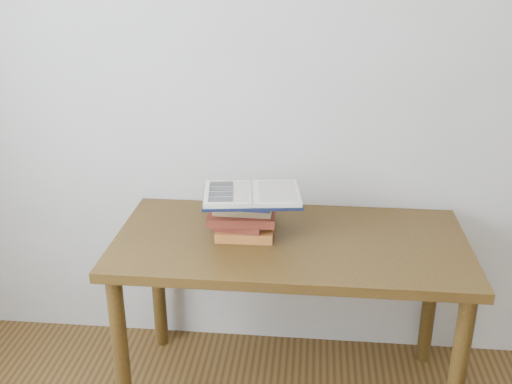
# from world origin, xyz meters

# --- Properties ---
(room_shell) EXTENTS (3.54, 3.54, 2.62)m
(room_shell) POSITION_xyz_m (-0.08, 0.01, 1.63)
(room_shell) COLOR beige
(room_shell) RESTS_ON ground
(desk) EXTENTS (1.33, 0.67, 0.71)m
(desk) POSITION_xyz_m (-0.08, 1.38, 0.62)
(desk) COLOR #4A3412
(desk) RESTS_ON ground
(book_stack) EXTENTS (0.26, 0.19, 0.16)m
(book_stack) POSITION_xyz_m (-0.26, 1.40, 0.79)
(book_stack) COLOR #9B5D23
(book_stack) RESTS_ON desk
(open_book) EXTENTS (0.39, 0.30, 0.03)m
(open_book) POSITION_xyz_m (-0.23, 1.39, 0.88)
(open_book) COLOR black
(open_book) RESTS_ON book_stack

